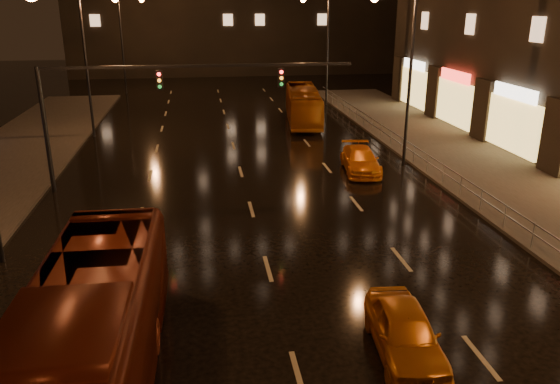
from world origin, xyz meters
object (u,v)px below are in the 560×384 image
object	(u,v)px
bus_curb	(303,105)
taxi_near	(405,332)
bus_red	(83,356)
taxi_far	(360,160)

from	to	relation	value
bus_curb	taxi_near	world-z (taller)	bus_curb
bus_curb	bus_red	bearing A→B (deg)	-102.23
bus_red	bus_curb	world-z (taller)	bus_red
bus_red	taxi_near	world-z (taller)	bus_red
bus_curb	taxi_far	distance (m)	13.69
taxi_near	taxi_far	bearing A→B (deg)	82.68
bus_red	bus_curb	size ratio (longest dim) A/B	1.18
taxi_far	bus_red	bearing A→B (deg)	-116.13
bus_curb	taxi_near	bearing A→B (deg)	-88.64
bus_red	taxi_far	size ratio (longest dim) A/B	2.57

